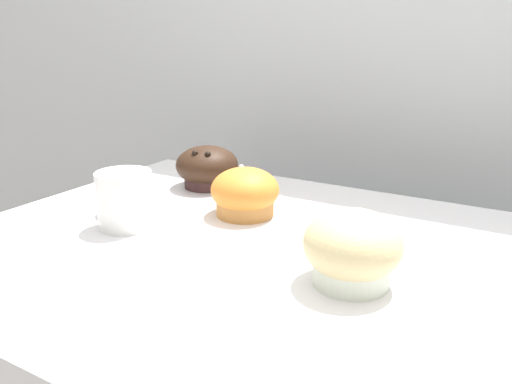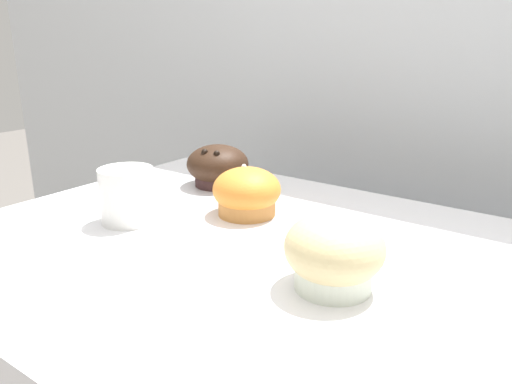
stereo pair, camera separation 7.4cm
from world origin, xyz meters
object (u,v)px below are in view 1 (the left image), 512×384
muffin_back_left (352,249)px  muffin_back_right (245,193)px  muffin_front_center (207,168)px  coffee_cup (124,198)px

muffin_back_left → muffin_back_right: size_ratio=1.04×
muffin_front_center → coffee_cup: 0.22m
muffin_front_center → muffin_back_left: (0.36, -0.23, 0.01)m
muffin_back_left → muffin_back_right: muffin_back_left is taller
muffin_front_center → muffin_back_left: 0.43m
muffin_front_center → coffee_cup: coffee_cup is taller
muffin_back_right → coffee_cup: (-0.13, -0.13, 0.01)m
muffin_front_center → muffin_back_right: muffin_back_right is taller
muffin_back_right → coffee_cup: bearing=-134.4°
muffin_front_center → muffin_back_right: bearing=-34.2°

